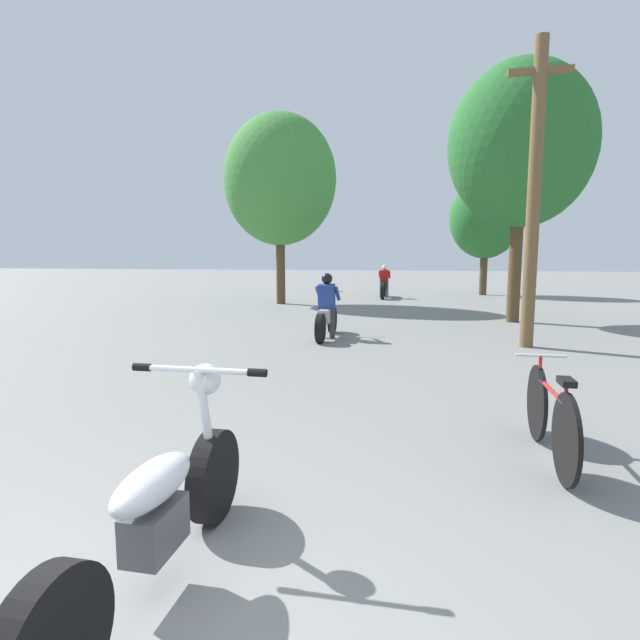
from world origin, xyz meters
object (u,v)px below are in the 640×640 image
roadside_tree_right_far (486,218)px  motorcycle_rider_far (384,285)px  motorcycle_foreground (160,511)px  bicycle_parked (550,416)px  roadside_tree_right_near (521,145)px  roadside_tree_left (280,180)px  motorcycle_rider_lead (327,313)px  utility_pole (534,192)px

roadside_tree_right_far → motorcycle_rider_far: (-4.18, -2.51, -2.85)m
motorcycle_foreground → bicycle_parked: bearing=42.1°
roadside_tree_right_near → bicycle_parked: size_ratio=3.93×
roadside_tree_right_far → motorcycle_rider_far: size_ratio=2.35×
roadside_tree_left → motorcycle_rider_lead: (3.02, -7.14, -3.85)m
roadside_tree_left → motorcycle_rider_far: size_ratio=3.04×
roadside_tree_right_near → roadside_tree_right_far: (0.33, 9.43, -1.10)m
motorcycle_rider_lead → motorcycle_rider_far: motorcycle_rider_far is taller
motorcycle_foreground → bicycle_parked: motorcycle_foreground is taller
motorcycle_foreground → motorcycle_rider_lead: size_ratio=1.05×
roadside_tree_left → motorcycle_foreground: roadside_tree_left is taller
roadside_tree_left → bicycle_parked: 14.89m
utility_pole → roadside_tree_right_far: size_ratio=1.08×
motorcycle_rider_lead → bicycle_parked: size_ratio=1.17×
roadside_tree_right_near → motorcycle_foreground: bearing=-107.7°
motorcycle_rider_far → motorcycle_foreground: bearing=-89.4°
roadside_tree_right_near → roadside_tree_left: 8.19m
roadside_tree_left → roadside_tree_right_near: bearing=-26.6°
motorcycle_rider_far → roadside_tree_right_near: bearing=-61.0°
roadside_tree_right_far → motorcycle_foreground: bearing=-100.8°
motorcycle_foreground → motorcycle_rider_lead: motorcycle_rider_lead is taller
utility_pole → motorcycle_rider_far: 11.50m
utility_pole → motorcycle_foreground: size_ratio=2.71×
roadside_tree_left → motorcycle_rider_far: bearing=43.1°
roadside_tree_right_far → motorcycle_rider_lead: size_ratio=2.64×
utility_pole → roadside_tree_left: roadside_tree_left is taller
motorcycle_rider_far → utility_pole: bearing=-72.1°
roadside_tree_right_near → motorcycle_foreground: size_ratio=3.20×
utility_pole → motorcycle_foreground: 8.72m
utility_pole → motorcycle_rider_far: bearing=107.9°
roadside_tree_right_near → roadside_tree_left: size_ratio=0.98×
motorcycle_rider_lead → utility_pole: bearing=-4.6°
utility_pole → roadside_tree_left: (-6.93, 7.46, 1.50)m
roadside_tree_right_near → motorcycle_rider_lead: roadside_tree_right_near is taller
roadside_tree_right_far → bicycle_parked: roadside_tree_right_far is taller
motorcycle_rider_far → bicycle_parked: (2.55, -16.27, -0.14)m
roadside_tree_left → motorcycle_foreground: (3.66, -15.16, -3.95)m
roadside_tree_right_near → roadside_tree_left: roadside_tree_left is taller
roadside_tree_right_far → motorcycle_foreground: 21.50m
roadside_tree_left → motorcycle_rider_lead: roadside_tree_left is taller
motorcycle_foreground → bicycle_parked: (2.37, 2.14, -0.03)m
motorcycle_rider_far → bicycle_parked: motorcycle_rider_far is taller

